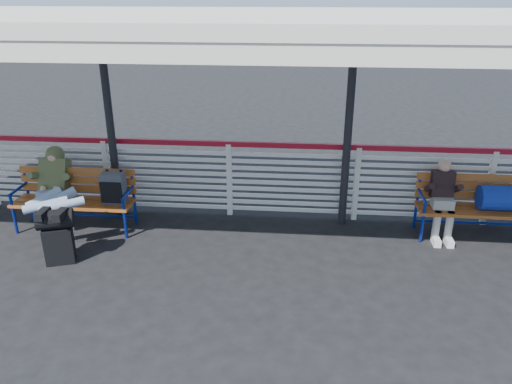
# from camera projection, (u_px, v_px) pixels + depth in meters

# --- Properties ---
(ground) EXTENTS (60.00, 60.00, 0.00)m
(ground) POSITION_uv_depth(u_px,v_px,m) (210.00, 276.00, 6.43)
(ground) COLOR black
(ground) RESTS_ON ground
(fence) EXTENTS (12.08, 0.08, 1.24)m
(fence) POSITION_uv_depth(u_px,v_px,m) (229.00, 176.00, 7.92)
(fence) COLOR silver
(fence) RESTS_ON ground
(canopy) EXTENTS (12.60, 3.60, 3.16)m
(canopy) POSITION_uv_depth(u_px,v_px,m) (213.00, 23.00, 6.06)
(canopy) COLOR silver
(canopy) RESTS_ON ground
(luggage_stack) EXTENTS (0.52, 0.39, 0.77)m
(luggage_stack) POSITION_uv_depth(u_px,v_px,m) (57.00, 234.00, 6.61)
(luggage_stack) COLOR black
(luggage_stack) RESTS_ON ground
(bench_left) EXTENTS (1.80, 0.56, 0.94)m
(bench_left) POSITION_uv_depth(u_px,v_px,m) (88.00, 192.00, 7.48)
(bench_left) COLOR #A55520
(bench_left) RESTS_ON ground
(bench_right) EXTENTS (1.80, 0.56, 0.92)m
(bench_right) POSITION_uv_depth(u_px,v_px,m) (491.00, 200.00, 7.20)
(bench_right) COLOR #A55520
(bench_right) RESTS_ON ground
(traveler_man) EXTENTS (0.94, 1.64, 0.77)m
(traveler_man) POSITION_uv_depth(u_px,v_px,m) (53.00, 195.00, 7.16)
(traveler_man) COLOR #93AAC6
(traveler_man) RESTS_ON ground
(companion_person) EXTENTS (0.32, 0.66, 1.15)m
(companion_person) POSITION_uv_depth(u_px,v_px,m) (443.00, 199.00, 7.26)
(companion_person) COLOR #ACA99B
(companion_person) RESTS_ON ground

